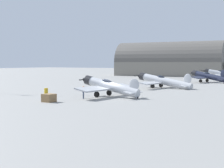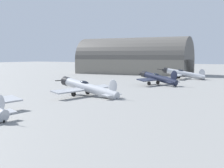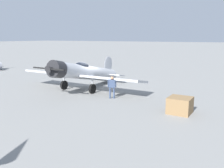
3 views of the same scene
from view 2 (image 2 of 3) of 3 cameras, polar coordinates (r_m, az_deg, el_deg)
The scene contains 4 objects.
airplane_mid_apron at distance 47.21m, azimuth -4.54°, elevation -0.67°, with size 11.96×11.31×3.12m.
airplane_far_line at distance 65.00m, azimuth 8.28°, elevation 1.10°, with size 10.34×9.29×3.28m.
airplane_outer_stand at distance 82.55m, azimuth 12.72°, elevation 1.86°, with size 10.26×12.16×3.10m.
distant_hangar at distance 103.79m, azimuth 3.96°, elevation 4.17°, with size 18.13×38.06×14.20m.
Camera 2 is at (18.30, 27.54, 6.17)m, focal length 50.26 mm.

